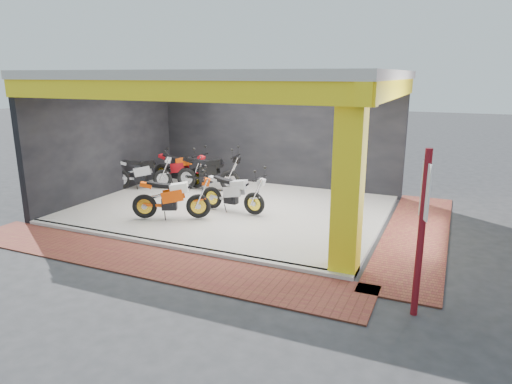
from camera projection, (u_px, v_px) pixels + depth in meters
ground at (193, 233)px, 10.69m from camera, size 80.00×80.00×0.00m
showroom_floor at (232, 209)px, 12.45m from camera, size 8.00×6.00×0.10m
showroom_ceiling at (230, 75)px, 11.56m from camera, size 8.40×6.40×0.20m
back_wall at (274, 134)px, 14.77m from camera, size 8.20×0.20×3.50m
left_wall at (108, 139)px, 13.63m from camera, size 0.20×6.20×3.50m
corner_column at (348, 182)px, 8.12m from camera, size 0.50×0.50×3.50m
header_beam_front at (161, 91)px, 8.98m from camera, size 8.40×0.30×0.40m
header_beam_right at (391, 89)px, 10.07m from camera, size 0.30×6.40×0.40m
floor_kerb at (168, 246)px, 9.77m from camera, size 8.00×0.20×0.10m
paver_front at (146, 260)px, 9.09m from camera, size 9.00×1.40×0.03m
paver_right at (416, 234)px, 10.58m from camera, size 1.40×7.00×0.03m
signpost at (422, 227)px, 6.72m from camera, size 0.15×0.35×2.60m
moto_hero at (198, 194)px, 11.27m from camera, size 2.20×1.55×1.26m
moto_row_a at (254, 193)px, 11.55m from camera, size 2.01×0.85×1.20m
moto_row_b at (230, 171)px, 13.85m from camera, size 2.30×1.12×1.35m
moto_row_c at (196, 168)px, 14.28m from camera, size 2.20×1.01×1.30m
moto_row_d at (162, 170)px, 14.28m from camera, size 2.11×1.55×1.22m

